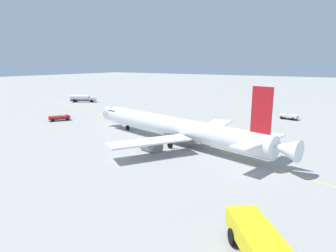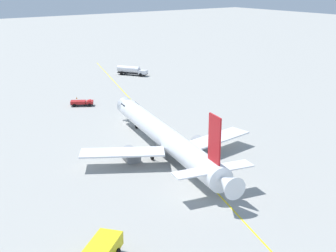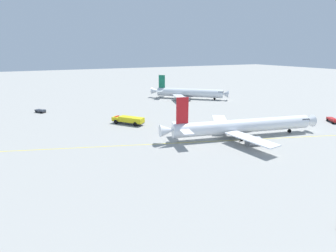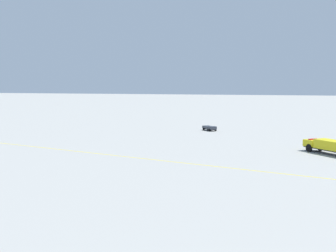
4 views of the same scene
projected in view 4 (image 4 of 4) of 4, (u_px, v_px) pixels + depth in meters
baggage_truck_truck at (210, 128)px, 114.19m from camera, size 4.05×4.54×1.22m
fire_tender_truck at (332, 146)px, 78.53m from camera, size 9.08×10.23×2.50m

